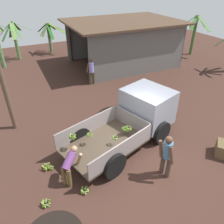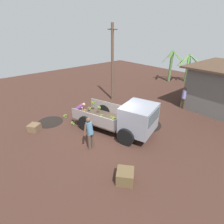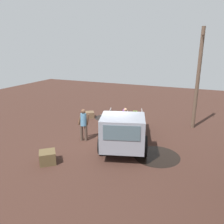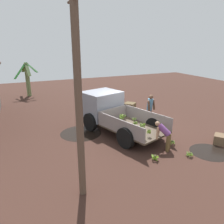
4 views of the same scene
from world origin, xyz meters
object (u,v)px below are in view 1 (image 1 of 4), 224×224
at_px(banana_bunch_on_ground_1, 85,190).
at_px(person_bystander_near_shed, 91,70).
at_px(person_worker_loading, 69,164).
at_px(banana_bunch_on_ground_3, 46,203).
at_px(cargo_truck, 140,113).
at_px(person_foreground_visitor, 167,155).
at_px(banana_bunch_on_ground_2, 46,166).
at_px(banana_bunch_on_ground_0, 51,168).

bearing_deg(banana_bunch_on_ground_1, person_bystander_near_shed, 66.63).
xyz_separation_m(person_worker_loading, banana_bunch_on_ground_1, (0.23, -0.67, -0.63)).
bearing_deg(banana_bunch_on_ground_3, cargo_truck, 22.40).
bearing_deg(person_bystander_near_shed, person_worker_loading, 158.98).
distance_m(person_foreground_visitor, banana_bunch_on_ground_2, 4.24).
relative_size(person_worker_loading, banana_bunch_on_ground_3, 4.20).
bearing_deg(person_bystander_near_shed, cargo_truck, -175.03).
bearing_deg(banana_bunch_on_ground_3, banana_bunch_on_ground_2, 77.84).
bearing_deg(person_foreground_visitor, person_bystander_near_shed, -112.38).
relative_size(person_foreground_visitor, banana_bunch_on_ground_1, 5.72).
bearing_deg(person_worker_loading, cargo_truck, -17.24).
xyz_separation_m(person_foreground_visitor, banana_bunch_on_ground_2, (-3.61, 2.07, -0.82)).
relative_size(cargo_truck, banana_bunch_on_ground_1, 17.05).
height_order(person_bystander_near_shed, banana_bunch_on_ground_1, person_bystander_near_shed).
distance_m(person_foreground_visitor, person_bystander_near_shed, 8.14).
distance_m(person_bystander_near_shed, banana_bunch_on_ground_3, 8.79).
distance_m(cargo_truck, banana_bunch_on_ground_2, 4.19).
xyz_separation_m(person_bystander_near_shed, banana_bunch_on_ground_2, (-4.17, -6.05, -0.77)).
height_order(banana_bunch_on_ground_0, banana_bunch_on_ground_3, banana_bunch_on_ground_3).
bearing_deg(banana_bunch_on_ground_2, banana_bunch_on_ground_3, -102.16).
relative_size(cargo_truck, person_bystander_near_shed, 3.12).
xyz_separation_m(banana_bunch_on_ground_0, banana_bunch_on_ground_1, (0.74, -1.47, 0.03)).
bearing_deg(banana_bunch_on_ground_1, person_worker_loading, 109.22).
bearing_deg(banana_bunch_on_ground_2, banana_bunch_on_ground_1, -60.14).
xyz_separation_m(cargo_truck, banana_bunch_on_ground_0, (-3.93, -0.42, -0.96)).
relative_size(cargo_truck, banana_bunch_on_ground_0, 27.30).
bearing_deg(banana_bunch_on_ground_3, banana_bunch_on_ground_1, -3.47).
height_order(person_foreground_visitor, person_bystander_near_shed, person_foreground_visitor).
bearing_deg(banana_bunch_on_ground_0, banana_bunch_on_ground_3, -108.37).
bearing_deg(banana_bunch_on_ground_0, cargo_truck, 6.06).
relative_size(person_bystander_near_shed, banana_bunch_on_ground_2, 5.15).
distance_m(person_worker_loading, banana_bunch_on_ground_3, 1.30).
xyz_separation_m(person_foreground_visitor, banana_bunch_on_ground_1, (-2.72, 0.53, -0.84)).
bearing_deg(person_foreground_visitor, banana_bunch_on_ground_1, -29.36).
distance_m(person_bystander_near_shed, banana_bunch_on_ground_1, 8.31).
height_order(person_worker_loading, banana_bunch_on_ground_0, person_worker_loading).
bearing_deg(cargo_truck, person_foreground_visitor, -118.29).
xyz_separation_m(cargo_truck, banana_bunch_on_ground_1, (-3.19, -1.88, -0.93)).
distance_m(cargo_truck, banana_bunch_on_ground_1, 3.82).
bearing_deg(cargo_truck, person_bystander_near_shed, 71.88).
bearing_deg(person_foreground_visitor, banana_bunch_on_ground_3, -27.09).
relative_size(person_foreground_visitor, person_bystander_near_shed, 1.05).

